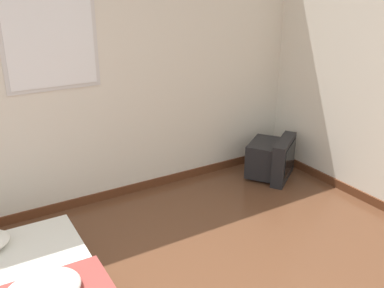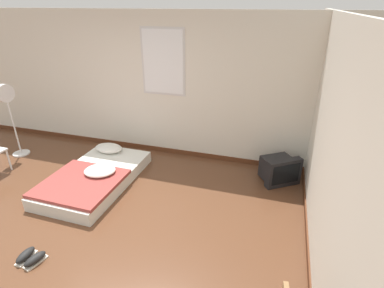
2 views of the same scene
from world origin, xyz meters
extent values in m
plane|color=brown|center=(0.00, 0.00, 0.00)|extent=(20.00, 20.00, 0.00)
cube|color=silver|center=(0.00, 2.45, 1.30)|extent=(8.21, 0.06, 2.60)
cube|color=#562D19|center=(0.00, 2.41, 0.04)|extent=(8.21, 0.02, 0.09)
cube|color=silver|center=(0.33, 2.41, 1.75)|extent=(0.81, 0.01, 1.16)
cube|color=white|center=(0.33, 2.41, 1.75)|extent=(0.74, 0.01, 1.09)
cube|color=silver|center=(2.94, 0.00, 1.30)|extent=(0.06, 7.23, 2.60)
cube|color=#562D19|center=(2.90, 0.00, 0.04)|extent=(0.02, 7.23, 0.09)
cube|color=silver|center=(-0.36, 1.02, 0.10)|extent=(1.11, 1.92, 0.20)
ellipsoid|color=silver|center=(-0.55, 1.76, 0.27)|extent=(0.52, 0.35, 0.14)
cube|color=#993D38|center=(-0.37, 0.66, 0.22)|extent=(1.13, 1.12, 0.05)
ellipsoid|color=silver|center=(-0.23, 0.97, 0.29)|extent=(0.59, 0.54, 0.11)
cube|color=black|center=(2.43, 2.04, 0.21)|extent=(0.57, 0.53, 0.37)
cube|color=black|center=(2.56, 1.86, 0.23)|extent=(0.56, 0.44, 0.46)
cube|color=black|center=(2.60, 1.80, 0.24)|extent=(0.40, 0.28, 0.33)
cylinder|color=white|center=(-2.05, 0.96, 0.20)|extent=(0.03, 0.03, 0.40)
cube|color=silver|center=(-0.23, -0.62, 0.01)|extent=(0.10, 0.26, 0.02)
ellipsoid|color=black|center=(-0.23, -0.62, 0.06)|extent=(0.11, 0.26, 0.09)
cube|color=silver|center=(-0.08, -0.64, 0.01)|extent=(0.16, 0.28, 0.02)
ellipsoid|color=black|center=(-0.08, -0.64, 0.06)|extent=(0.17, 0.28, 0.09)
cylinder|color=silver|center=(-2.37, 1.50, 0.01)|extent=(0.31, 0.31, 0.02)
cylinder|color=silver|center=(-2.37, 1.50, 0.55)|extent=(0.03, 0.03, 1.06)
cylinder|color=silver|center=(-2.37, 1.50, 1.22)|extent=(0.12, 0.34, 0.33)
camera|label=1|loc=(-0.54, -1.32, 2.08)|focal=40.00mm
camera|label=2|loc=(2.37, -2.51, 2.70)|focal=28.00mm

